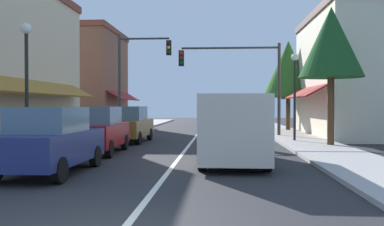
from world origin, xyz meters
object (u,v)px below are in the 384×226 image
parked_car_third_left (129,124)px  van_in_lane (234,127)px  traffic_signal_mast_arm (242,72)px  tree_right_far (288,69)px  traffic_signal_left_corner (136,69)px  parked_car_second_left (97,130)px  street_lamp_right_mid (295,82)px  street_lamp_left_near (27,67)px  parked_car_nearest_left (50,141)px  tree_right_near (331,43)px

parked_car_third_left → van_in_lane: van_in_lane is taller
traffic_signal_mast_arm → parked_car_third_left: bearing=-146.0°
parked_car_third_left → traffic_signal_mast_arm: traffic_signal_mast_arm is taller
traffic_signal_mast_arm → tree_right_far: size_ratio=0.92×
traffic_signal_left_corner → traffic_signal_mast_arm: bearing=-10.8°
parked_car_second_left → street_lamp_right_mid: (8.27, 5.17, 2.09)m
parked_car_third_left → van_in_lane: size_ratio=0.80×
street_lamp_right_mid → street_lamp_left_near: bearing=-145.2°
street_lamp_left_near → traffic_signal_left_corner: bearing=83.8°
street_lamp_left_near → street_lamp_right_mid: bearing=34.8°
parked_car_third_left → traffic_signal_mast_arm: bearing=35.6°
parked_car_third_left → tree_right_far: (9.28, 9.35, 3.47)m
parked_car_nearest_left → traffic_signal_mast_arm: 15.07m
van_in_lane → street_lamp_left_near: street_lamp_left_near is taller
street_lamp_left_near → tree_right_far: 19.72m
parked_car_third_left → tree_right_near: tree_right_near is taller
parked_car_nearest_left → street_lamp_right_mid: street_lamp_right_mid is taller
parked_car_second_left → tree_right_far: (9.42, 14.29, 3.47)m
van_in_lane → tree_right_far: (4.35, 16.67, 3.20)m
traffic_signal_mast_arm → traffic_signal_left_corner: traffic_signal_left_corner is taller
street_lamp_left_near → street_lamp_right_mid: street_lamp_left_near is taller
street_lamp_left_near → street_lamp_right_mid: size_ratio=1.05×
parked_car_third_left → street_lamp_right_mid: street_lamp_right_mid is taller
van_in_lane → parked_car_second_left: bearing=155.7°
parked_car_nearest_left → parked_car_second_left: bearing=92.7°
street_lamp_left_near → parked_car_third_left: bearing=73.8°
parked_car_nearest_left → tree_right_far: 21.47m
street_lamp_left_near → parked_car_second_left: bearing=45.2°
van_in_lane → traffic_signal_left_corner: bearing=115.0°
parked_car_second_left → traffic_signal_mast_arm: (5.93, 8.85, 2.87)m
traffic_signal_mast_arm → tree_right_far: 6.49m
parked_car_nearest_left → van_in_lane: bearing=26.8°
van_in_lane → street_lamp_left_near: 7.19m
traffic_signal_left_corner → street_lamp_right_mid: 10.14m
parked_car_third_left → tree_right_near: 10.17m
tree_right_near → tree_right_far: size_ratio=0.96×
parked_car_third_left → tree_right_far: size_ratio=0.65×
tree_right_near → street_lamp_right_mid: bearing=117.3°
van_in_lane → tree_right_near: 7.65m
parked_car_second_left → van_in_lane: 5.60m
parked_car_second_left → tree_right_far: 17.46m
tree_right_near → tree_right_far: (-0.00, 11.35, -0.16)m
parked_car_third_left → traffic_signal_mast_arm: (5.79, 3.90, 2.87)m
street_lamp_right_mid → tree_right_far: size_ratio=0.69×
traffic_signal_mast_arm → parked_car_second_left: bearing=-123.8°
parked_car_nearest_left → tree_right_far: size_ratio=0.65×
street_lamp_right_mid → tree_right_far: (1.15, 9.12, 1.38)m
parked_car_third_left → traffic_signal_mast_arm: size_ratio=0.71×
traffic_signal_mast_arm → parked_car_nearest_left: bearing=-112.9°
van_in_lane → traffic_signal_left_corner: size_ratio=0.84×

